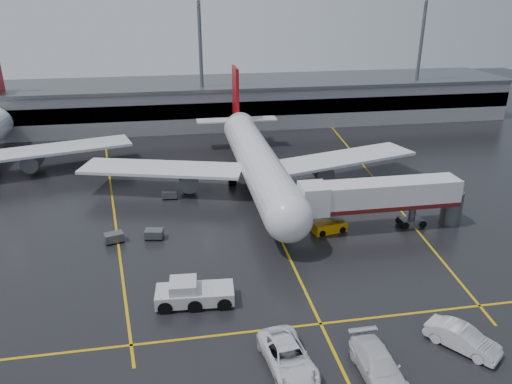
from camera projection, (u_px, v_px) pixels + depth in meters
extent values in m
plane|color=black|center=(269.00, 214.00, 60.84)|extent=(220.00, 220.00, 0.00)
cube|color=gold|center=(269.00, 214.00, 60.84)|extent=(0.25, 90.00, 0.02)
cube|color=gold|center=(321.00, 324.00, 40.80)|extent=(60.00, 0.25, 0.02)
cube|color=gold|center=(112.00, 195.00, 66.75)|extent=(9.99, 69.35, 0.02)
cube|color=gold|center=(374.00, 178.00, 72.82)|extent=(7.57, 69.64, 0.02)
cube|color=gray|center=(225.00, 103.00, 103.03)|extent=(120.00, 18.00, 8.00)
cube|color=black|center=(230.00, 110.00, 94.83)|extent=(120.00, 0.40, 3.00)
cube|color=#595B60|center=(224.00, 82.00, 101.39)|extent=(122.00, 19.00, 0.60)
cylinder|color=#595B60|center=(201.00, 66.00, 93.53)|extent=(0.70, 0.70, 25.00)
cylinder|color=#595B60|center=(419.00, 61.00, 100.72)|extent=(0.70, 0.70, 25.00)
cylinder|color=silver|center=(258.00, 162.00, 66.53)|extent=(5.20, 36.00, 5.20)
sphere|color=silver|center=(288.00, 218.00, 50.14)|extent=(5.20, 5.20, 5.20)
cone|color=silver|center=(237.00, 121.00, 85.42)|extent=(4.94, 8.00, 4.94)
cube|color=#990A0F|center=(236.00, 92.00, 84.47)|extent=(0.50, 5.50, 8.50)
cube|color=silver|center=(237.00, 120.00, 85.35)|extent=(14.00, 3.00, 0.25)
cube|color=silver|center=(162.00, 168.00, 66.58)|extent=(22.80, 11.83, 0.40)
cube|color=silver|center=(343.00, 158.00, 70.73)|extent=(22.80, 11.83, 0.40)
cylinder|color=#595B60|center=(188.00, 179.00, 66.76)|extent=(2.60, 4.50, 2.60)
cylinder|color=#595B60|center=(322.00, 171.00, 69.79)|extent=(2.60, 4.50, 2.60)
cylinder|color=#595B60|center=(281.00, 233.00, 54.09)|extent=(0.56, 0.56, 2.00)
cylinder|color=#595B60|center=(232.00, 178.00, 69.97)|extent=(0.56, 0.56, 2.00)
cylinder|color=#595B60|center=(276.00, 175.00, 70.99)|extent=(0.56, 0.56, 2.00)
cylinder|color=black|center=(281.00, 237.00, 54.30)|extent=(0.40, 1.10, 1.10)
cylinder|color=black|center=(232.00, 181.00, 70.14)|extent=(1.00, 1.40, 1.40)
cylinder|color=black|center=(276.00, 178.00, 71.16)|extent=(1.00, 1.40, 1.40)
cone|color=silver|center=(2.00, 115.00, 89.64)|extent=(4.94, 8.00, 4.94)
cube|color=silver|center=(2.00, 114.00, 89.57)|extent=(14.00, 3.00, 0.25)
cube|color=silver|center=(57.00, 149.00, 74.95)|extent=(22.80, 11.83, 0.40)
cylinder|color=#595B60|center=(33.00, 161.00, 74.01)|extent=(2.60, 4.50, 2.60)
cube|color=silver|center=(383.00, 194.00, 55.62)|extent=(18.00, 3.20, 3.00)
cube|color=#501112|center=(381.00, 204.00, 56.11)|extent=(18.00, 3.30, 0.50)
cube|color=silver|center=(313.00, 199.00, 54.31)|extent=(3.00, 3.40, 3.30)
cylinder|color=#595B60|center=(412.00, 214.00, 57.36)|extent=(0.80, 0.80, 3.00)
cube|color=#595B60|center=(411.00, 222.00, 57.76)|extent=(2.60, 1.60, 0.90)
cylinder|color=#595B60|center=(452.00, 207.00, 57.97)|extent=(2.40, 2.40, 4.00)
cylinder|color=black|center=(402.00, 223.00, 57.59)|extent=(0.90, 1.80, 0.90)
cylinder|color=black|center=(420.00, 222.00, 57.94)|extent=(0.90, 1.80, 0.90)
cube|color=#BDBDBF|center=(195.00, 295.00, 43.21)|extent=(7.05, 3.21, 1.18)
cube|color=#BDBDBF|center=(183.00, 286.00, 42.74)|extent=(2.51, 2.51, 0.98)
cube|color=black|center=(183.00, 286.00, 42.74)|extent=(2.26, 2.26, 0.88)
cylinder|color=black|center=(166.00, 300.00, 43.09)|extent=(1.47, 3.03, 1.28)
cylinder|color=black|center=(195.00, 298.00, 43.34)|extent=(1.47, 3.03, 1.28)
cylinder|color=black|center=(224.00, 296.00, 43.59)|extent=(1.47, 3.03, 1.28)
cube|color=orange|center=(329.00, 227.00, 56.34)|extent=(4.18, 2.37, 1.20)
cube|color=#595B60|center=(330.00, 218.00, 55.90)|extent=(3.91, 1.70, 1.37)
cylinder|color=black|center=(319.00, 231.00, 56.01)|extent=(1.11, 1.97, 0.77)
cylinder|color=black|center=(339.00, 227.00, 56.88)|extent=(1.11, 1.97, 0.77)
imported|color=white|center=(288.00, 357.00, 35.74)|extent=(3.88, 7.02, 1.86)
imported|color=silver|center=(378.00, 365.00, 34.92)|extent=(2.74, 6.59, 1.90)
imported|color=silver|center=(462.00, 338.00, 37.70)|extent=(4.90, 5.70, 1.85)
cube|color=#595B60|center=(154.00, 233.00, 54.65)|extent=(2.20, 1.64, 0.90)
cylinder|color=black|center=(146.00, 239.00, 54.38)|extent=(0.40, 0.20, 0.40)
cylinder|color=black|center=(161.00, 239.00, 54.36)|extent=(0.40, 0.20, 0.40)
cylinder|color=black|center=(148.00, 235.00, 55.30)|extent=(0.40, 0.20, 0.40)
cylinder|color=black|center=(162.00, 235.00, 55.29)|extent=(0.40, 0.20, 0.40)
cube|color=#595B60|center=(114.00, 237.00, 53.87)|extent=(2.28, 1.81, 0.90)
cylinder|color=black|center=(108.00, 244.00, 53.31)|extent=(0.40, 0.20, 0.40)
cylinder|color=black|center=(123.00, 241.00, 53.96)|extent=(0.40, 0.20, 0.40)
cylinder|color=black|center=(106.00, 240.00, 54.14)|extent=(0.40, 0.20, 0.40)
cylinder|color=black|center=(121.00, 237.00, 54.79)|extent=(0.40, 0.20, 0.40)
cube|color=#595B60|center=(170.00, 194.00, 65.32)|extent=(2.08, 1.42, 0.90)
cylinder|color=black|center=(164.00, 199.00, 64.96)|extent=(0.40, 0.20, 0.40)
cylinder|color=black|center=(176.00, 198.00, 65.12)|extent=(0.40, 0.20, 0.40)
cylinder|color=black|center=(164.00, 196.00, 65.88)|extent=(0.40, 0.20, 0.40)
cylinder|color=black|center=(176.00, 196.00, 66.04)|extent=(0.40, 0.20, 0.40)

